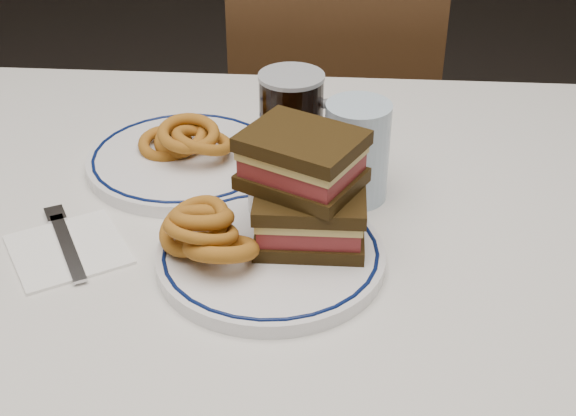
# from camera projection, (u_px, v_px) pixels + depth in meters

# --- Properties ---
(dining_table) EXTENTS (1.27, 0.87, 0.75)m
(dining_table) POSITION_uv_depth(u_px,v_px,m) (182.00, 268.00, 1.11)
(dining_table) COLOR silver
(dining_table) RESTS_ON floor
(chair_far) EXTENTS (0.45, 0.45, 0.93)m
(chair_far) POSITION_uv_depth(u_px,v_px,m) (332.00, 120.00, 1.81)
(chair_far) COLOR #412A15
(chair_far) RESTS_ON floor
(main_plate) EXTENTS (0.27, 0.27, 0.02)m
(main_plate) POSITION_uv_depth(u_px,v_px,m) (271.00, 255.00, 0.94)
(main_plate) COLOR white
(main_plate) RESTS_ON dining_table
(reuben_sandwich) EXTENTS (0.16, 0.15, 0.13)m
(reuben_sandwich) POSITION_uv_depth(u_px,v_px,m) (306.00, 189.00, 0.93)
(reuben_sandwich) COLOR black
(reuben_sandwich) RESTS_ON main_plate
(onion_rings_main) EXTENTS (0.13, 0.12, 0.09)m
(onion_rings_main) POSITION_uv_depth(u_px,v_px,m) (206.00, 234.00, 0.92)
(onion_rings_main) COLOR brown
(onion_rings_main) RESTS_ON main_plate
(ketchup_ramekin) EXTENTS (0.06, 0.06, 0.04)m
(ketchup_ramekin) POSITION_uv_depth(u_px,v_px,m) (272.00, 196.00, 1.00)
(ketchup_ramekin) COLOR white
(ketchup_ramekin) RESTS_ON main_plate
(beer_mug) EXTENTS (0.13, 0.09, 0.15)m
(beer_mug) POSITION_uv_depth(u_px,v_px,m) (294.00, 124.00, 1.09)
(beer_mug) COLOR black
(beer_mug) RESTS_ON dining_table
(water_glass) EXTENTS (0.08, 0.08, 0.13)m
(water_glass) POSITION_uv_depth(u_px,v_px,m) (357.00, 152.00, 1.04)
(water_glass) COLOR #ACC7DE
(water_glass) RESTS_ON dining_table
(far_plate) EXTENTS (0.27, 0.27, 0.02)m
(far_plate) POSITION_uv_depth(u_px,v_px,m) (185.00, 159.00, 1.13)
(far_plate) COLOR white
(far_plate) RESTS_ON dining_table
(onion_rings_far) EXTENTS (0.14, 0.11, 0.07)m
(onion_rings_far) POSITION_uv_depth(u_px,v_px,m) (185.00, 138.00, 1.12)
(onion_rings_far) COLOR brown
(onion_rings_far) RESTS_ON far_plate
(napkin_fork) EXTENTS (0.18, 0.18, 0.01)m
(napkin_fork) POSITION_uv_depth(u_px,v_px,m) (67.00, 248.00, 0.97)
(napkin_fork) COLOR white
(napkin_fork) RESTS_ON dining_table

